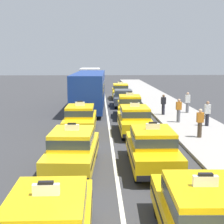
{
  "coord_description": "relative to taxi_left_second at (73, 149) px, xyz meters",
  "views": [
    {
      "loc": [
        -0.65,
        -4.4,
        4.47
      ],
      "look_at": [
        0.11,
        14.03,
        1.3
      ],
      "focal_mm": 50.26,
      "sensor_mm": 36.0,
      "label": 1
    }
  ],
  "objects": [
    {
      "name": "taxi_left_third",
      "position": [
        -0.07,
        6.48,
        0.0
      ],
      "size": [
        1.91,
        4.6,
        1.96
      ],
      "color": "black",
      "rests_on": "ground"
    },
    {
      "name": "taxi_right_sixth",
      "position": [
        3.46,
        22.64,
        0.0
      ],
      "size": [
        1.95,
        4.61,
        1.96
      ],
      "color": "black",
      "rests_on": "ground"
    },
    {
      "name": "pedestrian_far_corner",
      "position": [
        6.48,
        8.59,
        0.09
      ],
      "size": [
        0.36,
        0.24,
        1.61
      ],
      "color": "slate",
      "rests_on": "sidewalk_curb"
    },
    {
      "name": "lane_stripe_left_right",
      "position": [
        1.73,
        12.18,
        -0.87
      ],
      "size": [
        0.14,
        80.0,
        0.01
      ],
      "primitive_type": "cube",
      "color": "silver",
      "rests_on": "ground"
    },
    {
      "name": "bus_left_fourth",
      "position": [
        0.25,
        15.67,
        0.94
      ],
      "size": [
        2.87,
        11.28,
        3.22
      ],
      "color": "black",
      "rests_on": "ground"
    },
    {
      "name": "box_truck_left_fifth",
      "position": [
        0.02,
        26.61,
        0.9
      ],
      "size": [
        2.31,
        6.97,
        3.27
      ],
      "color": "black",
      "rests_on": "ground"
    },
    {
      "name": "taxi_right_fourth",
      "position": [
        3.42,
        11.57,
        0.0
      ],
      "size": [
        2.04,
        4.64,
        1.96
      ],
      "color": "black",
      "rests_on": "ground"
    },
    {
      "name": "pedestrian_mid_block",
      "position": [
        6.61,
        4.43,
        0.08
      ],
      "size": [
        0.36,
        0.24,
        1.6
      ],
      "color": "#473828",
      "rests_on": "sidewalk_curb"
    },
    {
      "name": "taxi_right_third",
      "position": [
        3.17,
        6.01,
        0.0
      ],
      "size": [
        1.84,
        4.57,
        1.96
      ],
      "color": "black",
      "rests_on": "ground"
    },
    {
      "name": "taxi_right_second",
      "position": [
        3.22,
        0.07,
        0.0
      ],
      "size": [
        1.88,
        4.58,
        1.96
      ],
      "color": "black",
      "rests_on": "ground"
    },
    {
      "name": "sedan_right_fifth",
      "position": [
        3.32,
        16.92,
        -0.03
      ],
      "size": [
        1.84,
        4.33,
        1.58
      ],
      "color": "black",
      "rests_on": "ground"
    },
    {
      "name": "pedestrian_near_crosswalk",
      "position": [
        8.15,
        12.35,
        0.11
      ],
      "size": [
        0.36,
        0.24,
        1.65
      ],
      "color": "slate",
      "rests_on": "sidewalk_curb"
    },
    {
      "name": "pedestrian_by_storefront",
      "position": [
        8.03,
        7.37,
        0.07
      ],
      "size": [
        0.47,
        0.24,
        1.61
      ],
      "color": "#23232D",
      "rests_on": "sidewalk_curb"
    },
    {
      "name": "taxi_right_nearest",
      "position": [
        3.43,
        -5.61,
        0.0
      ],
      "size": [
        1.98,
        4.62,
        1.96
      ],
      "color": "black",
      "rests_on": "ground"
    },
    {
      "name": "pedestrian_trailing",
      "position": [
        6.04,
        11.54,
        0.06
      ],
      "size": [
        0.36,
        0.24,
        1.57
      ],
      "color": "#23232D",
      "rests_on": "sidewalk_curb"
    },
    {
      "name": "sidewalk_curb",
      "position": [
        7.33,
        7.18,
        -0.8
      ],
      "size": [
        4.0,
        90.0,
        0.15
      ],
      "primitive_type": "cube",
      "color": "#9E9993",
      "rests_on": "ground"
    },
    {
      "name": "taxi_left_second",
      "position": [
        0.0,
        0.0,
        0.0
      ],
      "size": [
        2.08,
        4.66,
        1.96
      ],
      "color": "black",
      "rests_on": "ground"
    }
  ]
}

